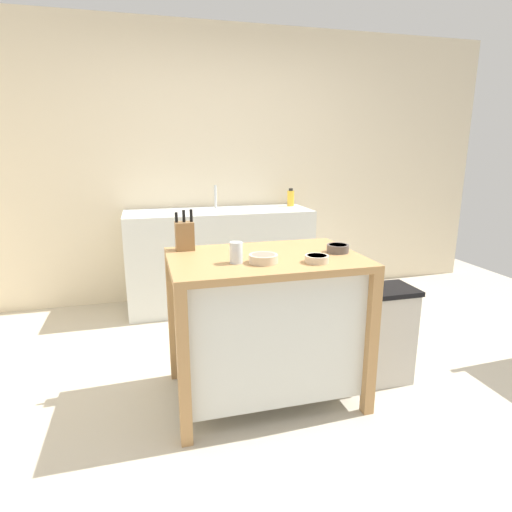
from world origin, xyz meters
name	(u,v)px	position (x,y,z in m)	size (l,w,h in m)	color
ground_plane	(286,394)	(0.00, 0.00, 0.00)	(6.68, 6.68, 0.00)	#BCB29E
wall_back	(221,167)	(0.00, 2.02, 1.30)	(5.68, 0.10, 2.60)	beige
kitchen_island	(265,319)	(-0.12, 0.05, 0.49)	(1.09, 0.74, 0.88)	#AD7F4C
knife_block	(185,235)	(-0.55, 0.32, 0.97)	(0.11, 0.09, 0.24)	olive
bowl_ceramic_small	(338,248)	(0.31, 0.02, 0.91)	(0.13, 0.13, 0.05)	#564C47
bowl_ceramic_wide	(263,258)	(-0.17, -0.09, 0.91)	(0.16, 0.16, 0.05)	beige
bowl_stoneware_deep	(317,259)	(0.11, -0.16, 0.90)	(0.13, 0.13, 0.04)	beige
drinking_cup	(236,253)	(-0.32, -0.06, 0.94)	(0.07, 0.07, 0.11)	silver
trash_bin	(383,334)	(0.66, 0.02, 0.32)	(0.36, 0.28, 0.63)	#B7B2A8
sink_counter	(219,258)	(-0.10, 1.67, 0.46)	(1.71, 0.60, 0.92)	silver
sink_faucet	(216,197)	(-0.10, 1.81, 1.03)	(0.02, 0.02, 0.22)	#B7BCC1
bottle_hand_soap	(291,198)	(0.65, 1.78, 1.00)	(0.07, 0.07, 0.18)	yellow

